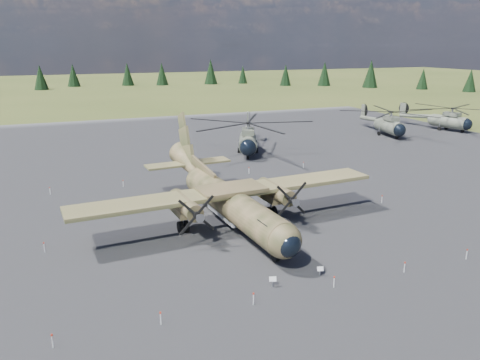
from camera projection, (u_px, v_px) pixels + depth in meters
name	position (u px, v px, depth m)	size (l,w,h in m)	color
ground	(236.00, 224.00, 43.45)	(500.00, 500.00, 0.00)	brown
apron	(204.00, 194.00, 52.38)	(120.00, 120.00, 0.04)	#5A5A5F
transport_plane	(226.00, 195.00, 43.07)	(28.79, 26.12, 9.48)	#3E4022
helicopter_near	(248.00, 131.00, 70.20)	(25.87, 25.87, 5.04)	slate
helicopter_mid	(390.00, 118.00, 84.44)	(21.20, 22.81, 4.65)	slate
helicopter_far	(450.00, 114.00, 90.04)	(21.79, 22.67, 4.52)	slate
info_placard_left	(273.00, 280.00, 32.07)	(0.53, 0.34, 0.77)	gray
info_placard_right	(320.00, 270.00, 33.60)	(0.50, 0.31, 0.73)	gray
barrier_fence	(231.00, 220.00, 43.08)	(33.12, 29.62, 0.85)	white
treeline	(220.00, 192.00, 37.39)	(332.34, 329.70, 10.97)	black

